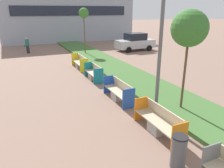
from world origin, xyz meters
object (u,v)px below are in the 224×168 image
Objects in this scene: bench_orange_frame at (159,123)px; sapling_tree_far at (84,14)px; street_lamp_post at (163,2)px; sapling_tree_near at (189,29)px; litter_bin at (179,151)px; bench_teal_frame at (94,74)px; pedestrian_walking at (27,45)px; bench_blue_frame at (119,93)px; parked_car_distant at (135,42)px; bench_yellow_frame at (80,63)px.

sapling_tree_far is at bearing 82.62° from bench_orange_frame.
street_lamp_post is 1.66m from sapling_tree_near.
street_lamp_post reaches higher than litter_bin.
street_lamp_post is at bearing -84.04° from bench_teal_frame.
street_lamp_post is 17.98m from pedestrian_walking.
bench_blue_frame is at bearing 83.40° from litter_bin.
bench_teal_frame is 0.45× the size of parked_car_distant.
parked_car_distant is (7.65, 15.13, 0.54)m from bench_orange_frame.
street_lamp_post reaches higher than sapling_tree_far.
pedestrian_walking is (-3.80, 17.18, -3.68)m from street_lamp_post.
bench_orange_frame is 3.86m from sapling_tree_near.
sapling_tree_far reaches higher than bench_teal_frame.
bench_teal_frame is at bearing 90.07° from bench_blue_frame.
bench_orange_frame is 0.54× the size of parked_car_distant.
bench_orange_frame is 1.45× the size of pedestrian_walking.
litter_bin is 4.86m from sapling_tree_near.
parked_car_distant is at bearing 33.23° from bench_yellow_frame.
bench_teal_frame is at bearing 95.96° from street_lamp_post.
street_lamp_post reaches higher than bench_orange_frame.
litter_bin reaches higher than bench_blue_frame.
parked_car_distant reaches higher than pedestrian_walking.
bench_yellow_frame is at bearing -111.47° from sapling_tree_far.
street_lamp_post is 1.85× the size of sapling_tree_far.
pedestrian_walking is (-5.14, 3.15, -3.06)m from sapling_tree_far.
bench_yellow_frame is at bearing 89.99° from bench_blue_frame.
pedestrian_walking is at bearing 97.42° from litter_bin.
bench_teal_frame is at bearing -134.86° from parked_car_distant.
sapling_tree_near is (1.95, 1.09, 3.14)m from bench_orange_frame.
litter_bin is (-0.59, -5.06, 0.12)m from bench_blue_frame.
bench_teal_frame is at bearing 108.50° from sapling_tree_near.
bench_teal_frame is 0.43× the size of sapling_tree_far.
bench_blue_frame is 14.08m from parked_car_distant.
bench_teal_frame is 9.07m from sapling_tree_far.
street_lamp_post reaches higher than parked_car_distant.
parked_car_distant is (8.23, 16.87, 0.42)m from litter_bin.
street_lamp_post reaches higher than bench_blue_frame.
sapling_tree_far is (1.96, 8.14, 3.50)m from bench_teal_frame.
bench_orange_frame is 1.21× the size of bench_teal_frame.
sapling_tree_far is at bearing 80.57° from bench_blue_frame.
street_lamp_post is at bearing -74.88° from bench_blue_frame.
bench_blue_frame is at bearing -89.93° from bench_teal_frame.
pedestrian_walking is (-5.14, 17.15, -2.72)m from sapling_tree_near.
sapling_tree_near is 15.37m from parked_car_distant.
sapling_tree_far is 1.04× the size of parked_car_distant.
bench_teal_frame is at bearing 86.18° from litter_bin.
bench_teal_frame is 0.80× the size of bench_yellow_frame.
bench_orange_frame is 2.36× the size of litter_bin.
street_lamp_post is 1.93× the size of parked_car_distant.
bench_teal_frame is 1.20× the size of pedestrian_walking.
bench_yellow_frame is 11.87m from litter_bin.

